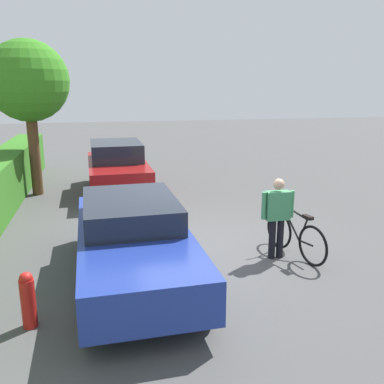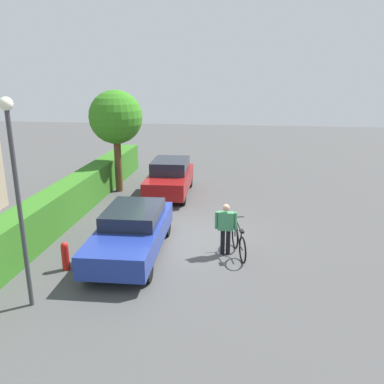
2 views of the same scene
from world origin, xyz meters
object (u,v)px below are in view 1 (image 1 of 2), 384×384
(parked_car_near, at_px, (133,239))
(bicycle, at_px, (295,236))
(parked_car_far, at_px, (117,167))
(tree_kerbside, at_px, (28,82))
(person_rider, at_px, (277,213))
(fire_hydrant, at_px, (28,299))

(parked_car_near, xyz_separation_m, bicycle, (0.31, -3.12, -0.30))
(parked_car_far, bearing_deg, tree_kerbside, 84.54)
(person_rider, bearing_deg, tree_kerbside, 40.29)
(parked_car_far, xyz_separation_m, person_rider, (-5.81, -2.73, 0.13))
(person_rider, height_order, tree_kerbside, tree_kerbside)
(bicycle, bearing_deg, person_rider, 89.86)
(parked_car_far, relative_size, bicycle, 2.33)
(parked_car_near, relative_size, tree_kerbside, 1.01)
(bicycle, relative_size, tree_kerbside, 0.38)
(bicycle, distance_m, tree_kerbside, 8.66)
(parked_car_near, xyz_separation_m, person_rider, (0.31, -2.73, 0.19))
(person_rider, bearing_deg, fire_hydrant, 109.81)
(parked_car_near, relative_size, fire_hydrant, 5.62)
(bicycle, height_order, person_rider, person_rider)
(parked_car_near, bearing_deg, parked_car_far, -0.00)
(person_rider, relative_size, tree_kerbside, 0.35)
(bicycle, relative_size, fire_hydrant, 2.12)
(parked_car_far, bearing_deg, person_rider, -154.81)
(parked_car_near, distance_m, bicycle, 3.15)
(bicycle, bearing_deg, tree_kerbside, 42.36)
(parked_car_near, height_order, bicycle, parked_car_near)
(tree_kerbside, xyz_separation_m, fire_hydrant, (-7.57, -0.86, -2.88))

